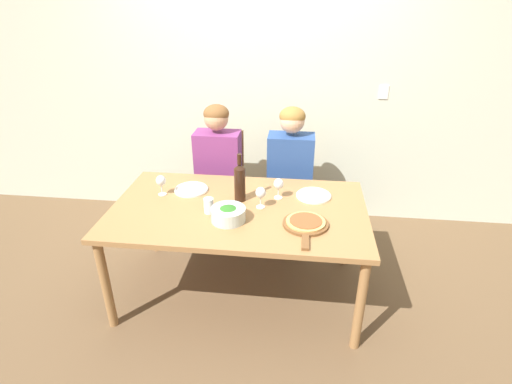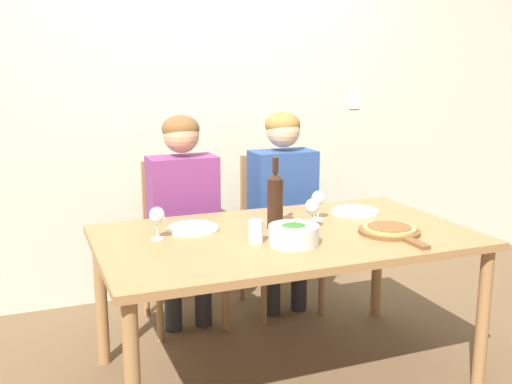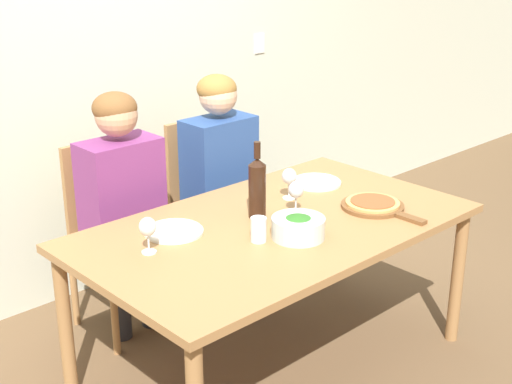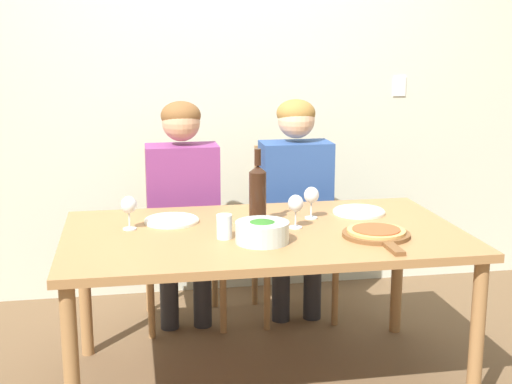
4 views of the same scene
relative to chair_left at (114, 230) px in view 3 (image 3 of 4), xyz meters
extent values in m
plane|color=brown|center=(0.30, -0.85, -0.51)|extent=(40.00, 40.00, 0.00)
cube|color=beige|center=(0.30, 0.44, 0.84)|extent=(10.00, 0.05, 2.70)
cube|color=white|center=(1.40, 0.41, 0.74)|extent=(0.08, 0.01, 0.12)
cube|color=#9E7042|center=(0.30, -0.85, 0.20)|extent=(1.74, 1.01, 0.04)
cylinder|color=#9E7042|center=(1.10, -1.30, -0.16)|extent=(0.06, 0.06, 0.69)
cylinder|color=#9E7042|center=(-0.51, -0.41, -0.16)|extent=(0.06, 0.06, 0.69)
cylinder|color=#9E7042|center=(1.10, -0.41, -0.16)|extent=(0.06, 0.06, 0.69)
cube|color=#9E7042|center=(0.00, -0.08, -0.07)|extent=(0.42, 0.42, 0.04)
cube|color=#9E7042|center=(0.00, 0.12, 0.19)|extent=(0.38, 0.03, 0.49)
cylinder|color=#9E7042|center=(-0.19, -0.27, -0.30)|extent=(0.04, 0.04, 0.42)
cylinder|color=#9E7042|center=(0.19, -0.27, -0.30)|extent=(0.04, 0.04, 0.42)
cylinder|color=#9E7042|center=(-0.19, 0.11, -0.30)|extent=(0.04, 0.04, 0.42)
cylinder|color=#9E7042|center=(0.19, 0.11, -0.30)|extent=(0.04, 0.04, 0.42)
cube|color=#9E7042|center=(0.62, -0.08, -0.07)|extent=(0.42, 0.42, 0.04)
cube|color=#9E7042|center=(0.62, 0.12, 0.19)|extent=(0.38, 0.03, 0.49)
cylinder|color=#9E7042|center=(0.43, -0.27, -0.30)|extent=(0.04, 0.04, 0.42)
cylinder|color=#9E7042|center=(0.81, -0.27, -0.30)|extent=(0.04, 0.04, 0.42)
cylinder|color=#9E7042|center=(0.43, 0.11, -0.30)|extent=(0.04, 0.04, 0.42)
cylinder|color=#9E7042|center=(0.81, 0.11, -0.30)|extent=(0.04, 0.04, 0.42)
cylinder|color=#28282D|center=(-0.09, -0.16, -0.28)|extent=(0.10, 0.10, 0.46)
cylinder|color=#28282D|center=(0.09, -0.16, -0.28)|extent=(0.10, 0.10, 0.46)
cube|color=#7A3370|center=(0.00, -0.10, 0.22)|extent=(0.38, 0.22, 0.54)
cylinder|color=#7A3370|center=(-0.20, -0.34, 0.07)|extent=(0.07, 0.31, 0.14)
cylinder|color=#7A3370|center=(0.20, -0.34, 0.07)|extent=(0.07, 0.31, 0.14)
sphere|color=tan|center=(0.00, -0.10, 0.61)|extent=(0.20, 0.20, 0.20)
ellipsoid|color=brown|center=(0.00, -0.09, 0.64)|extent=(0.21, 0.21, 0.15)
cylinder|color=#28282D|center=(0.53, -0.16, -0.28)|extent=(0.10, 0.10, 0.46)
cylinder|color=#28282D|center=(0.71, -0.16, -0.28)|extent=(0.10, 0.10, 0.46)
cube|color=navy|center=(0.62, -0.10, 0.22)|extent=(0.38, 0.22, 0.54)
cylinder|color=navy|center=(0.42, -0.34, 0.07)|extent=(0.07, 0.31, 0.14)
cylinder|color=navy|center=(0.82, -0.34, 0.07)|extent=(0.07, 0.31, 0.14)
sphere|color=#DBAD89|center=(0.62, -0.10, 0.61)|extent=(0.20, 0.20, 0.20)
ellipsoid|color=olive|center=(0.62, -0.09, 0.64)|extent=(0.21, 0.21, 0.15)
cylinder|color=black|center=(0.29, -0.74, 0.34)|extent=(0.08, 0.08, 0.24)
cone|color=black|center=(0.29, -0.74, 0.47)|extent=(0.08, 0.08, 0.03)
cylinder|color=black|center=(0.29, -0.74, 0.52)|extent=(0.03, 0.03, 0.07)
cylinder|color=silver|center=(0.26, -1.03, 0.26)|extent=(0.22, 0.22, 0.09)
ellipsoid|color=#2D6B23|center=(0.26, -1.03, 0.26)|extent=(0.18, 0.18, 0.10)
cylinder|color=silver|center=(-0.09, -0.64, 0.22)|extent=(0.25, 0.25, 0.01)
torus|color=silver|center=(-0.09, -0.64, 0.23)|extent=(0.25, 0.25, 0.02)
cylinder|color=silver|center=(0.81, -0.63, 0.22)|extent=(0.25, 0.25, 0.01)
torus|color=silver|center=(0.81, -0.63, 0.23)|extent=(0.25, 0.25, 0.02)
cylinder|color=brown|center=(0.75, -1.03, 0.22)|extent=(0.29, 0.29, 0.02)
cube|color=brown|center=(0.75, -1.24, 0.22)|extent=(0.04, 0.14, 0.02)
cylinder|color=tan|center=(0.75, -1.03, 0.24)|extent=(0.25, 0.25, 0.01)
cylinder|color=#AD4C28|center=(0.75, -1.03, 0.25)|extent=(0.20, 0.20, 0.01)
cylinder|color=silver|center=(-0.28, -0.73, 0.22)|extent=(0.06, 0.06, 0.01)
cylinder|color=silver|center=(-0.28, -0.73, 0.26)|extent=(0.01, 0.01, 0.07)
ellipsoid|color=silver|center=(-0.28, -0.73, 0.33)|extent=(0.07, 0.07, 0.08)
ellipsoid|color=maroon|center=(-0.28, -0.73, 0.32)|extent=(0.06, 0.06, 0.03)
cylinder|color=silver|center=(0.56, -0.68, 0.22)|extent=(0.06, 0.06, 0.01)
cylinder|color=silver|center=(0.56, -0.68, 0.26)|extent=(0.01, 0.01, 0.07)
ellipsoid|color=silver|center=(0.56, -0.68, 0.33)|extent=(0.07, 0.07, 0.08)
ellipsoid|color=maroon|center=(0.56, -0.68, 0.32)|extent=(0.06, 0.06, 0.03)
cylinder|color=silver|center=(0.44, -0.83, 0.22)|extent=(0.06, 0.06, 0.01)
cylinder|color=silver|center=(0.44, -0.83, 0.26)|extent=(0.01, 0.01, 0.07)
ellipsoid|color=silver|center=(0.44, -0.83, 0.33)|extent=(0.07, 0.07, 0.08)
ellipsoid|color=maroon|center=(0.44, -0.83, 0.32)|extent=(0.06, 0.06, 0.03)
cylinder|color=silver|center=(0.11, -0.94, 0.27)|extent=(0.07, 0.07, 0.10)
camera|label=1|loc=(0.69, -3.20, 1.54)|focal=28.00mm
camera|label=2|loc=(-0.82, -3.32, 0.99)|focal=42.00mm
camera|label=3|loc=(-1.73, -2.89, 1.42)|focal=50.00mm
camera|label=4|loc=(-0.27, -3.82, 1.06)|focal=50.00mm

